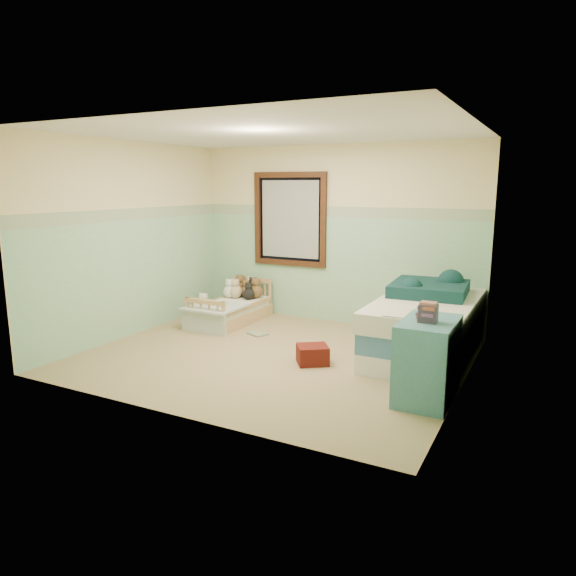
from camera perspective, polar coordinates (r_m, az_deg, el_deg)
The scene contains 32 objects.
floor at distance 6.14m, azimuth -1.56°, elevation -7.43°, with size 4.20×3.60×0.02m, color #927B53.
ceiling at distance 5.85m, azimuth -1.69°, elevation 16.69°, with size 4.20×3.60×0.02m, color silver.
wall_back at distance 7.48m, azimuth 5.11°, elevation 5.77°, with size 4.20×0.04×2.50m, color beige.
wall_front at distance 4.39m, azimuth -13.09°, elevation 1.75°, with size 4.20×0.04×2.50m, color beige.
wall_left at distance 7.11m, azimuth -16.65°, elevation 5.08°, with size 0.04×3.60×2.50m, color beige.
wall_right at distance 5.18m, azimuth 19.15°, elevation 2.83°, with size 0.04×3.60×2.50m, color beige.
wainscot_mint at distance 7.52m, azimuth 5.00°, elevation 1.97°, with size 4.20×0.01×1.50m, color #7FBB90.
border_strip at distance 7.44m, azimuth 5.11°, elevation 8.25°, with size 4.20×0.01×0.15m, color #4C7050.
window_frame at distance 7.72m, azimuth 0.17°, elevation 7.47°, with size 1.16×0.06×1.36m, color black.
window_blinds at distance 7.72m, azimuth 0.20°, elevation 7.47°, with size 0.92×0.01×1.12m, color #B3B2AB.
toddler_bed_frame at distance 7.61m, azimuth -6.20°, elevation -3.07°, with size 0.65×1.30×0.17m, color #A97A46.
toddler_mattress at distance 7.58m, azimuth -6.23°, elevation -2.01°, with size 0.59×1.25×0.12m, color white.
patchwork_quilt at distance 7.24m, azimuth -8.01°, elevation -2.08°, with size 0.71×0.65×0.03m, color #789BCD.
plush_bed_brown at distance 8.04m, azimuth -5.18°, elevation -0.02°, with size 0.21×0.21×0.21m, color brown.
plush_bed_white at distance 7.93m, azimuth -3.96°, elevation -0.19°, with size 0.21×0.21×0.21m, color silver.
plush_bed_tan at distance 7.83m, azimuth -5.73°, elevation -0.39°, with size 0.20×0.20×0.20m, color tan.
plush_bed_dark at distance 7.71m, azimuth -4.29°, elevation -0.64°, with size 0.17×0.17×0.17m, color black.
plush_floor_cream at distance 8.03m, azimuth -9.17°, elevation -2.16°, with size 0.24×0.24×0.24m, color white.
plush_floor_tan at distance 7.70m, azimuth -9.96°, elevation -2.84°, with size 0.21×0.21×0.21m, color tan.
twin_bed_frame at distance 6.33m, azimuth 14.68°, elevation -6.08°, with size 1.00×2.01×0.22m, color silver.
twin_boxspring at distance 6.27m, azimuth 14.78°, elevation -4.16°, with size 1.00×2.01×0.22m, color #305586.
twin_mattress at distance 6.22m, azimuth 14.88°, elevation -2.20°, with size 1.04×2.05×0.22m, color silver.
teal_blanket at distance 6.48m, azimuth 15.11°, elevation -0.06°, with size 0.85×0.90×0.14m, color #0F2E34.
dresser at distance 4.98m, azimuth 14.91°, elevation -7.60°, with size 0.47×0.75×0.75m, color #3E747E.
book_stack at distance 4.79m, azimuth 15.01°, elevation -2.68°, with size 0.16×0.12×0.16m, color #482A2F.
red_pillow at distance 5.84m, azimuth 2.69°, elevation -7.25°, with size 0.33×0.29×0.21m, color maroon.
floor_book at distance 6.97m, azimuth -3.32°, elevation -4.97°, with size 0.25×0.19×0.02m, color gold.
extra_plush_0 at distance 7.89m, azimuth -3.82°, elevation -0.24°, with size 0.21×0.21×0.21m, color black.
extra_plush_1 at distance 8.05m, azimuth -5.48°, elevation -0.17°, with size 0.17×0.17×0.17m, color brown.
extra_plush_2 at distance 7.90m, azimuth -4.60°, elevation -0.36°, with size 0.17×0.17×0.17m, color brown.
extra_plush_3 at distance 7.87m, azimuth -6.36°, elevation -0.37°, with size 0.19×0.19×0.19m, color silver.
extra_plush_4 at distance 7.80m, azimuth -3.50°, elevation -0.37°, with size 0.20×0.20×0.20m, color brown.
Camera 1 is at (2.82, -5.09, 1.94)m, focal length 32.70 mm.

